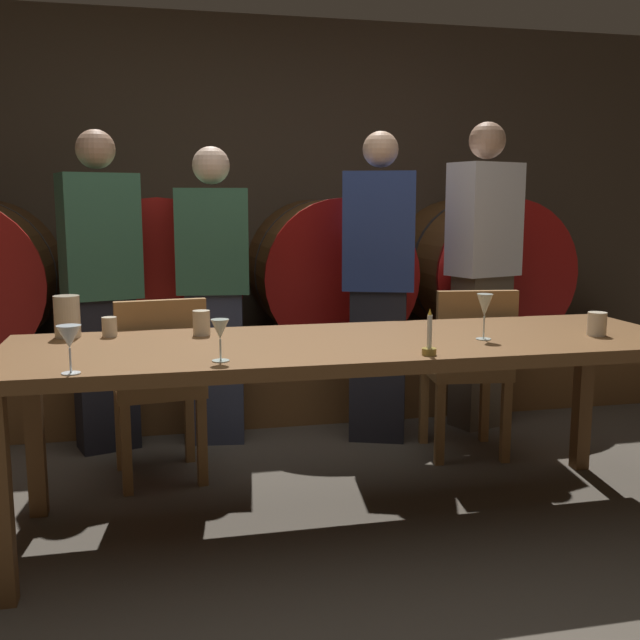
% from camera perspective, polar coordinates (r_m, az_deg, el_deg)
% --- Properties ---
extents(ground_plane, '(8.37, 8.37, 0.00)m').
position_cam_1_polar(ground_plane, '(2.83, -0.33, -18.25)').
color(ground_plane, '#4C443A').
extents(back_wall, '(6.44, 0.24, 2.52)m').
position_cam_1_polar(back_wall, '(5.13, -6.72, 8.52)').
color(back_wall, '#473A2D').
rests_on(back_wall, ground).
extents(barrel_shelf, '(5.79, 0.90, 0.41)m').
position_cam_1_polar(barrel_shelf, '(4.72, -5.78, -4.42)').
color(barrel_shelf, brown).
rests_on(barrel_shelf, ground).
extents(wine_barrel_center_left, '(0.93, 0.93, 0.93)m').
position_cam_1_polar(wine_barrel_center_left, '(4.58, -12.39, 3.42)').
color(wine_barrel_center_left, brown).
rests_on(wine_barrel_center_left, barrel_shelf).
extents(wine_barrel_center_right, '(0.93, 0.93, 0.93)m').
position_cam_1_polar(wine_barrel_center_right, '(4.70, 0.47, 3.77)').
color(wine_barrel_center_right, brown).
rests_on(wine_barrel_center_right, barrel_shelf).
extents(wine_barrel_far_right, '(0.93, 0.93, 0.93)m').
position_cam_1_polar(wine_barrel_far_right, '(5.04, 12.09, 3.93)').
color(wine_barrel_far_right, brown).
rests_on(wine_barrel_far_right, barrel_shelf).
extents(dining_table, '(2.70, 0.84, 0.76)m').
position_cam_1_polar(dining_table, '(2.93, 2.54, -2.86)').
color(dining_table, brown).
rests_on(dining_table, ground).
extents(chair_left, '(0.45, 0.45, 0.88)m').
position_cam_1_polar(chair_left, '(3.47, -12.33, -4.67)').
color(chair_left, olive).
rests_on(chair_left, ground).
extents(chair_right, '(0.45, 0.45, 0.88)m').
position_cam_1_polar(chair_right, '(3.82, 11.49, -3.41)').
color(chair_right, olive).
rests_on(chair_right, ground).
extents(guest_far_left, '(0.43, 0.34, 1.67)m').
position_cam_1_polar(guest_far_left, '(3.99, -16.57, 2.25)').
color(guest_far_left, black).
rests_on(guest_far_left, ground).
extents(guest_center_left, '(0.41, 0.28, 1.60)m').
position_cam_1_polar(guest_center_left, '(4.00, -8.23, 1.95)').
color(guest_center_left, '#33384C').
rests_on(guest_center_left, ground).
extents(guest_center_right, '(0.44, 0.36, 1.68)m').
position_cam_1_polar(guest_center_right, '(4.00, 4.59, 2.64)').
color(guest_center_right, black).
rests_on(guest_center_right, ground).
extents(guest_far_right, '(0.44, 0.35, 1.75)m').
position_cam_1_polar(guest_far_right, '(4.33, 12.51, 3.53)').
color(guest_far_right, brown).
rests_on(guest_far_right, ground).
extents(candle_center, '(0.05, 0.05, 0.17)m').
position_cam_1_polar(candle_center, '(2.65, 8.48, -1.78)').
color(candle_center, olive).
rests_on(candle_center, dining_table).
extents(pitcher, '(0.10, 0.10, 0.17)m').
position_cam_1_polar(pitcher, '(3.14, -19.04, 0.27)').
color(pitcher, beige).
rests_on(pitcher, dining_table).
extents(wine_glass_left, '(0.08, 0.08, 0.16)m').
position_cam_1_polar(wine_glass_left, '(2.45, -18.90, -1.34)').
color(wine_glass_left, white).
rests_on(wine_glass_left, dining_table).
extents(wine_glass_center, '(0.06, 0.06, 0.15)m').
position_cam_1_polar(wine_glass_center, '(2.53, -7.76, -0.86)').
color(wine_glass_center, silver).
rests_on(wine_glass_center, dining_table).
extents(wine_glass_right, '(0.06, 0.06, 0.18)m').
position_cam_1_polar(wine_glass_right, '(2.98, 12.66, 1.02)').
color(wine_glass_right, silver).
rests_on(wine_glass_right, dining_table).
extents(cup_left, '(0.06, 0.06, 0.08)m').
position_cam_1_polar(cup_left, '(3.10, -16.03, -0.51)').
color(cup_left, beige).
rests_on(cup_left, dining_table).
extents(cup_center, '(0.07, 0.07, 0.10)m').
position_cam_1_polar(cup_center, '(3.05, -9.19, -0.22)').
color(cup_center, beige).
rests_on(cup_center, dining_table).
extents(cup_right, '(0.08, 0.08, 0.10)m').
position_cam_1_polar(cup_right, '(3.21, 20.70, -0.28)').
color(cup_right, beige).
rests_on(cup_right, dining_table).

